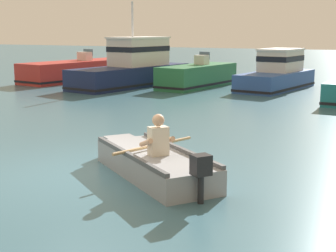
% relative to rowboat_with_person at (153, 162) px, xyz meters
% --- Properties ---
extents(ground_plane, '(120.00, 120.00, 0.00)m').
position_rel_rowboat_with_person_xyz_m(ground_plane, '(-1.25, -0.37, -0.25)').
color(ground_plane, '#386070').
extents(rowboat_with_person, '(3.26, 2.83, 1.19)m').
position_rel_rowboat_with_person_xyz_m(rowboat_with_person, '(0.00, 0.00, 0.00)').
color(rowboat_with_person, gray).
rests_on(rowboat_with_person, ground).
extents(moored_boat_red, '(3.20, 6.91, 1.60)m').
position_rel_rowboat_with_person_xyz_m(moored_boat_red, '(-11.35, 14.18, 0.24)').
color(moored_boat_red, '#B72D28').
rests_on(moored_boat_red, ground).
extents(moored_boat_navy, '(3.39, 6.96, 3.90)m').
position_rel_rowboat_with_person_xyz_m(moored_boat_navy, '(-7.49, 13.09, 0.59)').
color(moored_boat_navy, '#19234C').
rests_on(moored_boat_navy, ground).
extents(moored_boat_green, '(2.40, 5.03, 1.60)m').
position_rel_rowboat_with_person_xyz_m(moored_boat_green, '(-4.58, 13.92, 0.24)').
color(moored_boat_green, '#287042').
rests_on(moored_boat_green, ground).
extents(moored_boat_blue, '(2.69, 5.25, 1.79)m').
position_rel_rowboat_with_person_xyz_m(moored_boat_blue, '(-1.05, 14.65, 0.41)').
color(moored_boat_blue, '#2D519E').
rests_on(moored_boat_blue, ground).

